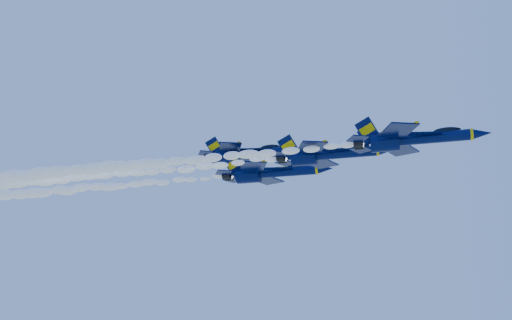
% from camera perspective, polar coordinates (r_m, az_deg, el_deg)
% --- Properties ---
extents(jet_lead, '(16.39, 13.45, 6.09)m').
position_cam_1_polar(jet_lead, '(73.16, 15.33, 2.06)').
color(jet_lead, '#020B36').
extents(smoke_trail_jet_lead, '(52.43, 2.09, 1.88)m').
position_cam_1_polar(smoke_trail_jet_lead, '(79.76, -9.18, -0.24)').
color(smoke_trail_jet_lead, white).
extents(jet_second, '(16.16, 13.25, 6.00)m').
position_cam_1_polar(jet_second, '(78.94, 7.13, 0.58)').
color(jet_second, '#020B36').
extents(smoke_trail_jet_second, '(52.43, 2.06, 1.85)m').
position_cam_1_polar(smoke_trail_jet_second, '(89.35, -14.36, -1.38)').
color(smoke_trail_jet_second, white).
extents(jet_third, '(18.48, 15.16, 6.87)m').
position_cam_1_polar(jet_third, '(94.11, 1.41, -1.25)').
color(jet_third, '#020B36').
extents(smoke_trail_jet_third, '(52.43, 2.36, 2.12)m').
position_cam_1_polar(smoke_trail_jet_third, '(107.10, -16.62, -2.73)').
color(smoke_trail_jet_third, white).
extents(jet_fourth, '(16.83, 13.80, 6.25)m').
position_cam_1_polar(jet_fourth, '(98.51, -1.03, 0.70)').
color(jet_fourth, '#020B36').
extents(smoke_trail_jet_fourth, '(52.43, 2.14, 1.93)m').
position_cam_1_polar(smoke_trail_jet_fourth, '(112.06, -17.67, -0.91)').
color(smoke_trail_jet_fourth, white).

